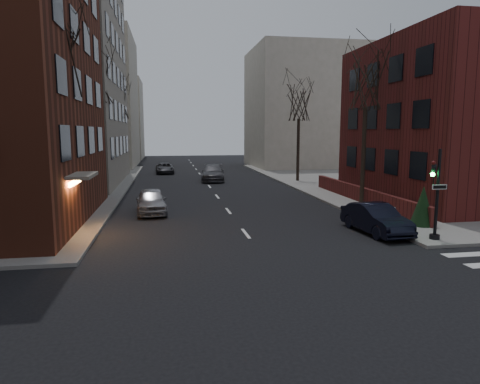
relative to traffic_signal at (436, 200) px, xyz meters
name	(u,v)px	position (x,y,z in m)	size (l,w,h in m)	color
ground	(349,368)	(-7.94, -8.99, -1.91)	(160.00, 160.00, 0.00)	black
building_left_tan	(10,26)	(-24.94, 25.01, 12.09)	(18.00, 18.00, 28.00)	gray
building_right_brick	(463,123)	(8.56, 10.01, 3.59)	(12.00, 14.00, 11.00)	#571B19
low_wall_right	(362,195)	(1.36, 10.01, -1.26)	(0.35, 16.00, 1.00)	#571B19
building_distant_la	(83,101)	(-22.94, 46.01, 7.09)	(14.00, 16.00, 18.00)	beige
building_distant_ra	(303,109)	(7.06, 41.01, 6.09)	(14.00, 14.00, 16.00)	beige
building_distant_lb	(113,119)	(-20.94, 63.01, 5.09)	(10.00, 12.00, 14.00)	beige
traffic_signal	(436,200)	(0.00, 0.00, 0.00)	(0.76, 0.44, 4.00)	black
tree_left_a	(53,54)	(-16.74, 5.01, 6.56)	(4.18, 4.18, 10.26)	#2D231C
tree_left_b	(95,77)	(-16.74, 17.01, 7.00)	(4.40, 4.40, 10.80)	#2D231C
tree_left_c	(117,102)	(-16.74, 31.01, 6.12)	(3.96, 3.96, 9.72)	#2D231C
tree_right_a	(366,81)	(0.86, 9.01, 6.12)	(3.96, 3.96, 9.72)	#2D231C
tree_right_b	(299,103)	(0.86, 23.01, 5.68)	(3.74, 3.74, 9.18)	#2D231C
streetlamp_near	(98,141)	(-16.14, 13.01, 2.33)	(0.36, 0.36, 6.28)	black
streetlamp_far	(126,137)	(-16.14, 33.01, 2.33)	(0.36, 0.36, 6.28)	black
parked_sedan	(376,219)	(-1.74, 2.02, -1.19)	(1.52, 4.37, 1.44)	black
car_lane_silver	(151,201)	(-12.61, 9.10, -1.17)	(1.75, 4.35, 1.48)	#98979C
car_lane_gray	(213,173)	(-7.14, 25.44, -1.12)	(2.21, 5.45, 1.58)	#434248
car_lane_far	(165,168)	(-11.93, 33.92, -1.30)	(2.03, 4.40, 1.22)	#3B3B40
sandwich_board	(388,216)	(-0.64, 2.89, -1.25)	(0.45, 0.63, 1.01)	silver
evergreen_shrub	(423,206)	(1.12, 2.64, -0.74)	(1.22, 1.22, 2.03)	black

